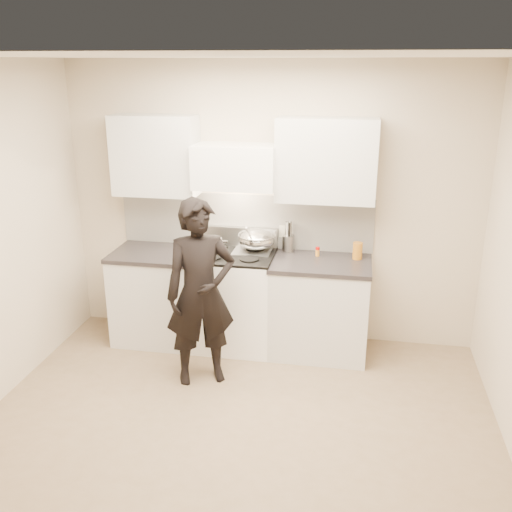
# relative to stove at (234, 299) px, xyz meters

# --- Properties ---
(ground_plane) EXTENTS (4.00, 4.00, 0.00)m
(ground_plane) POSITION_rel_stove_xyz_m (0.30, -1.42, -0.47)
(ground_plane) COLOR #826E55
(room_shell) EXTENTS (4.04, 3.54, 2.70)m
(room_shell) POSITION_rel_stove_xyz_m (0.24, -1.05, 1.12)
(room_shell) COLOR #C2B49E
(room_shell) RESTS_ON ground
(stove) EXTENTS (0.76, 0.65, 0.96)m
(stove) POSITION_rel_stove_xyz_m (0.00, 0.00, 0.00)
(stove) COLOR white
(stove) RESTS_ON ground
(counter_right) EXTENTS (0.92, 0.67, 0.92)m
(counter_right) POSITION_rel_stove_xyz_m (0.83, 0.00, -0.01)
(counter_right) COLOR silver
(counter_right) RESTS_ON ground
(counter_left) EXTENTS (0.82, 0.67, 0.92)m
(counter_left) POSITION_rel_stove_xyz_m (-0.78, 0.00, -0.01)
(counter_left) COLOR silver
(counter_left) RESTS_ON ground
(wok) EXTENTS (0.37, 0.45, 0.30)m
(wok) POSITION_rel_stove_xyz_m (0.20, 0.13, 0.58)
(wok) COLOR silver
(wok) RESTS_ON stove
(stock_pot) EXTENTS (0.36, 0.25, 0.17)m
(stock_pot) POSITION_rel_stove_xyz_m (-0.20, -0.14, 0.57)
(stock_pot) COLOR silver
(stock_pot) RESTS_ON stove
(utensil_crock) EXTENTS (0.11, 0.11, 0.29)m
(utensil_crock) POSITION_rel_stove_xyz_m (0.49, 0.24, 0.54)
(utensil_crock) COLOR #9D9D9D
(utensil_crock) RESTS_ON counter_right
(spice_jar) EXTENTS (0.04, 0.04, 0.09)m
(spice_jar) POSITION_rel_stove_xyz_m (0.78, 0.14, 0.49)
(spice_jar) COLOR orange
(spice_jar) RESTS_ON counter_right
(oil_glass) EXTENTS (0.09, 0.09, 0.16)m
(oil_glass) POSITION_rel_stove_xyz_m (1.15, 0.13, 0.52)
(oil_glass) COLOR #B66F19
(oil_glass) RESTS_ON counter_right
(person) EXTENTS (0.70, 0.60, 1.63)m
(person) POSITION_rel_stove_xyz_m (-0.13, -0.70, 0.34)
(person) COLOR black
(person) RESTS_ON ground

